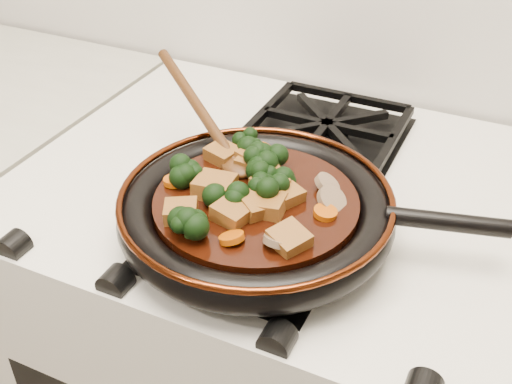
% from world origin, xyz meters
% --- Properties ---
extents(burner_grate_front, '(0.23, 0.23, 0.03)m').
position_xyz_m(burner_grate_front, '(0.00, 1.55, 0.91)').
color(burner_grate_front, black).
rests_on(burner_grate_front, stove).
extents(burner_grate_back, '(0.23, 0.23, 0.03)m').
position_xyz_m(burner_grate_back, '(0.00, 1.83, 0.91)').
color(burner_grate_back, black).
rests_on(burner_grate_back, stove).
extents(skillet, '(0.46, 0.34, 0.05)m').
position_xyz_m(skillet, '(0.01, 1.56, 0.94)').
color(skillet, black).
rests_on(skillet, burner_grate_front).
extents(braising_sauce, '(0.25, 0.25, 0.02)m').
position_xyz_m(braising_sauce, '(0.01, 1.56, 0.95)').
color(braising_sauce, black).
rests_on(braising_sauce, skillet).
extents(tofu_cube_0, '(0.04, 0.04, 0.02)m').
position_xyz_m(tofu_cube_0, '(-0.02, 1.62, 0.97)').
color(tofu_cube_0, brown).
rests_on(tofu_cube_0, braising_sauce).
extents(tofu_cube_1, '(0.05, 0.05, 0.03)m').
position_xyz_m(tofu_cube_1, '(0.08, 1.50, 0.97)').
color(tofu_cube_1, brown).
rests_on(tofu_cube_1, braising_sauce).
extents(tofu_cube_2, '(0.05, 0.05, 0.02)m').
position_xyz_m(tofu_cube_2, '(0.04, 1.57, 0.97)').
color(tofu_cube_2, brown).
rests_on(tofu_cube_2, braising_sauce).
extents(tofu_cube_3, '(0.05, 0.05, 0.03)m').
position_xyz_m(tofu_cube_3, '(-0.00, 1.51, 0.97)').
color(tofu_cube_3, brown).
rests_on(tofu_cube_3, braising_sauce).
extents(tofu_cube_4, '(0.05, 0.05, 0.03)m').
position_xyz_m(tofu_cube_4, '(0.01, 1.58, 0.97)').
color(tofu_cube_4, brown).
rests_on(tofu_cube_4, braising_sauce).
extents(tofu_cube_5, '(0.05, 0.05, 0.02)m').
position_xyz_m(tofu_cube_5, '(-0.07, 1.62, 0.97)').
color(tofu_cube_5, brown).
rests_on(tofu_cube_5, braising_sauce).
extents(tofu_cube_6, '(0.06, 0.06, 0.02)m').
position_xyz_m(tofu_cube_6, '(0.01, 1.59, 0.97)').
color(tofu_cube_6, brown).
rests_on(tofu_cube_6, braising_sauce).
extents(tofu_cube_7, '(0.05, 0.05, 0.03)m').
position_xyz_m(tofu_cube_7, '(-0.03, 1.63, 0.97)').
color(tofu_cube_7, brown).
rests_on(tofu_cube_7, braising_sauce).
extents(tofu_cube_8, '(0.05, 0.05, 0.03)m').
position_xyz_m(tofu_cube_8, '(-0.04, 1.55, 0.97)').
color(tofu_cube_8, brown).
rests_on(tofu_cube_8, braising_sauce).
extents(tofu_cube_9, '(0.06, 0.05, 0.03)m').
position_xyz_m(tofu_cube_9, '(0.02, 1.54, 0.97)').
color(tofu_cube_9, brown).
rests_on(tofu_cube_9, braising_sauce).
extents(tofu_cube_10, '(0.05, 0.05, 0.02)m').
position_xyz_m(tofu_cube_10, '(-0.06, 1.49, 0.97)').
color(tofu_cube_10, brown).
rests_on(tofu_cube_10, braising_sauce).
extents(tofu_cube_11, '(0.04, 0.04, 0.02)m').
position_xyz_m(tofu_cube_11, '(0.03, 1.54, 0.97)').
color(tofu_cube_11, brown).
rests_on(tofu_cube_11, braising_sauce).
extents(broccoli_floret_0, '(0.08, 0.08, 0.06)m').
position_xyz_m(broccoli_floret_0, '(-0.09, 1.56, 0.97)').
color(broccoli_floret_0, black).
rests_on(broccoli_floret_0, braising_sauce).
extents(broccoli_floret_1, '(0.09, 0.09, 0.06)m').
position_xyz_m(broccoli_floret_1, '(-0.01, 1.62, 0.97)').
color(broccoli_floret_1, black).
rests_on(broccoli_floret_1, braising_sauce).
extents(broccoli_floret_2, '(0.07, 0.07, 0.07)m').
position_xyz_m(broccoli_floret_2, '(0.02, 1.59, 0.97)').
color(broccoli_floret_2, black).
rests_on(broccoli_floret_2, braising_sauce).
extents(broccoli_floret_3, '(0.08, 0.07, 0.07)m').
position_xyz_m(broccoli_floret_3, '(-0.05, 1.65, 0.97)').
color(broccoli_floret_3, black).
rests_on(broccoli_floret_3, braising_sauce).
extents(broccoli_floret_4, '(0.09, 0.08, 0.07)m').
position_xyz_m(broccoli_floret_4, '(0.00, 1.60, 0.97)').
color(broccoli_floret_4, black).
rests_on(broccoli_floret_4, braising_sauce).
extents(broccoli_floret_5, '(0.08, 0.08, 0.07)m').
position_xyz_m(broccoli_floret_5, '(-0.02, 1.62, 0.97)').
color(broccoli_floret_5, black).
rests_on(broccoli_floret_5, braising_sauce).
extents(broccoli_floret_6, '(0.09, 0.08, 0.06)m').
position_xyz_m(broccoli_floret_6, '(-0.02, 1.54, 0.97)').
color(broccoli_floret_6, black).
rests_on(broccoli_floret_6, braising_sauce).
extents(broccoli_floret_7, '(0.08, 0.08, 0.07)m').
position_xyz_m(broccoli_floret_7, '(0.02, 1.56, 0.97)').
color(broccoli_floret_7, black).
rests_on(broccoli_floret_7, braising_sauce).
extents(broccoli_floret_8, '(0.08, 0.09, 0.06)m').
position_xyz_m(broccoli_floret_8, '(-0.00, 1.60, 0.97)').
color(broccoli_floret_8, black).
rests_on(broccoli_floret_8, braising_sauce).
extents(broccoli_floret_9, '(0.07, 0.07, 0.07)m').
position_xyz_m(broccoli_floret_9, '(-0.03, 1.46, 0.97)').
color(broccoli_floret_9, black).
rests_on(broccoli_floret_9, braising_sauce).
extents(carrot_coin_0, '(0.03, 0.03, 0.02)m').
position_xyz_m(carrot_coin_0, '(0.02, 1.47, 0.96)').
color(carrot_coin_0, '#B04804').
rests_on(carrot_coin_0, braising_sauce).
extents(carrot_coin_1, '(0.03, 0.03, 0.01)m').
position_xyz_m(carrot_coin_1, '(-0.10, 1.54, 0.96)').
color(carrot_coin_1, '#B04804').
rests_on(carrot_coin_1, braising_sauce).
extents(carrot_coin_2, '(0.03, 0.03, 0.01)m').
position_xyz_m(carrot_coin_2, '(0.02, 1.60, 0.96)').
color(carrot_coin_2, '#B04804').
rests_on(carrot_coin_2, braising_sauce).
extents(carrot_coin_3, '(0.03, 0.03, 0.01)m').
position_xyz_m(carrot_coin_3, '(0.09, 1.56, 0.96)').
color(carrot_coin_3, '#B04804').
rests_on(carrot_coin_3, braising_sauce).
extents(carrot_coin_4, '(0.03, 0.03, 0.01)m').
position_xyz_m(carrot_coin_4, '(-0.03, 1.65, 0.96)').
color(carrot_coin_4, '#B04804').
rests_on(carrot_coin_4, braising_sauce).
extents(mushroom_slice_0, '(0.04, 0.04, 0.02)m').
position_xyz_m(mushroom_slice_0, '(0.08, 1.61, 0.97)').
color(mushroom_slice_0, '#7E6348').
rests_on(mushroom_slice_0, braising_sauce).
extents(mushroom_slice_1, '(0.04, 0.04, 0.03)m').
position_xyz_m(mushroom_slice_1, '(0.09, 1.59, 0.97)').
color(mushroom_slice_1, '#7E6348').
rests_on(mushroom_slice_1, braising_sauce).
extents(mushroom_slice_2, '(0.04, 0.04, 0.02)m').
position_xyz_m(mushroom_slice_2, '(0.07, 1.49, 0.97)').
color(mushroom_slice_2, '#7E6348').
rests_on(mushroom_slice_2, braising_sauce).
extents(wooden_spoon, '(0.14, 0.12, 0.25)m').
position_xyz_m(wooden_spoon, '(-0.10, 1.65, 0.98)').
color(wooden_spoon, '#43240E').
rests_on(wooden_spoon, braising_sauce).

